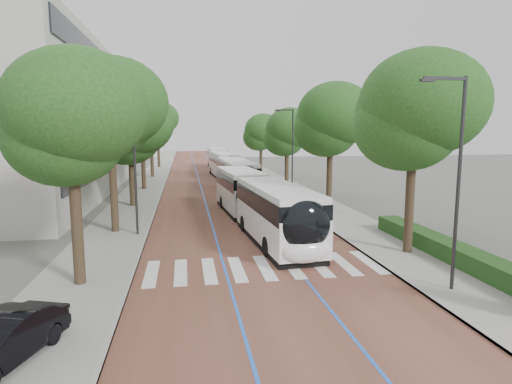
# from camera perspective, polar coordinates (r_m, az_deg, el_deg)

# --- Properties ---
(ground) EXTENTS (160.00, 160.00, 0.00)m
(ground) POSITION_cam_1_polar(r_m,az_deg,el_deg) (18.70, 1.11, -11.07)
(ground) COLOR #51544C
(ground) RESTS_ON ground
(road) EXTENTS (11.00, 140.00, 0.02)m
(road) POSITION_cam_1_polar(r_m,az_deg,el_deg) (57.77, -6.18, 2.09)
(road) COLOR brown
(road) RESTS_ON ground
(sidewalk_left) EXTENTS (4.00, 140.00, 0.12)m
(sidewalk_left) POSITION_cam_1_polar(r_m,az_deg,el_deg) (57.83, -13.63, 1.96)
(sidewalk_left) COLOR gray
(sidewalk_left) RESTS_ON ground
(sidewalk_right) EXTENTS (4.00, 140.00, 0.12)m
(sidewalk_right) POSITION_cam_1_polar(r_m,az_deg,el_deg) (58.66, 1.15, 2.28)
(sidewalk_right) COLOR gray
(sidewalk_right) RESTS_ON ground
(kerb_left) EXTENTS (0.20, 140.00, 0.14)m
(kerb_left) POSITION_cam_1_polar(r_m,az_deg,el_deg) (57.72, -11.75, 2.01)
(kerb_left) COLOR gray
(kerb_left) RESTS_ON ground
(kerb_right) EXTENTS (0.20, 140.00, 0.14)m
(kerb_right) POSITION_cam_1_polar(r_m,az_deg,el_deg) (58.35, -0.68, 2.25)
(kerb_right) COLOR gray
(kerb_right) RESTS_ON ground
(zebra_crossing) EXTENTS (10.55, 3.60, 0.01)m
(zebra_crossing) POSITION_cam_1_polar(r_m,az_deg,el_deg) (19.66, 1.15, -10.01)
(zebra_crossing) COLOR silver
(zebra_crossing) RESTS_ON ground
(lane_line_left) EXTENTS (0.12, 126.00, 0.01)m
(lane_line_left) POSITION_cam_1_polar(r_m,az_deg,el_deg) (57.70, -7.77, 2.07)
(lane_line_left) COLOR blue
(lane_line_left) RESTS_ON road
(lane_line_right) EXTENTS (0.12, 126.00, 0.01)m
(lane_line_right) POSITION_cam_1_polar(r_m,az_deg,el_deg) (57.88, -4.60, 2.14)
(lane_line_right) COLOR blue
(lane_line_right) RESTS_ON road
(office_building) EXTENTS (18.11, 40.00, 14.00)m
(office_building) POSITION_cam_1_polar(r_m,az_deg,el_deg) (48.16, -29.47, 8.19)
(office_building) COLOR #99968E
(office_building) RESTS_ON ground
(hedge) EXTENTS (1.20, 14.00, 0.80)m
(hedge) POSITION_cam_1_polar(r_m,az_deg,el_deg) (22.04, 25.29, -7.46)
(hedge) COLOR #183A14
(hedge) RESTS_ON sidewalk_right
(streetlight_near) EXTENTS (1.82, 0.20, 8.00)m
(streetlight_near) POSITION_cam_1_polar(r_m,az_deg,el_deg) (17.47, 25.03, 2.98)
(streetlight_near) COLOR #28292B
(streetlight_near) RESTS_ON sidewalk_right
(streetlight_far) EXTENTS (1.82, 0.20, 8.00)m
(streetlight_far) POSITION_cam_1_polar(r_m,az_deg,el_deg) (40.59, 4.65, 6.32)
(streetlight_far) COLOR #28292B
(streetlight_far) RESTS_ON sidewalk_right
(lamp_post_left) EXTENTS (0.14, 0.14, 8.00)m
(lamp_post_left) POSITION_cam_1_polar(r_m,az_deg,el_deg) (25.59, -15.85, 3.32)
(lamp_post_left) COLOR #28292B
(lamp_post_left) RESTS_ON sidewalk_left
(trees_left) EXTENTS (6.43, 60.83, 10.21)m
(trees_left) POSITION_cam_1_polar(r_m,az_deg,el_deg) (43.99, -15.18, 8.71)
(trees_left) COLOR black
(trees_left) RESTS_ON ground
(trees_right) EXTENTS (6.03, 47.74, 9.43)m
(trees_right) POSITION_cam_1_polar(r_m,az_deg,el_deg) (38.85, 6.99, 8.38)
(trees_right) COLOR black
(trees_right) RESTS_ON ground
(lead_bus) EXTENTS (3.92, 18.53, 3.20)m
(lead_bus) POSITION_cam_1_polar(r_m,az_deg,el_deg) (27.02, 0.41, -1.45)
(lead_bus) COLOR black
(lead_bus) RESTS_ON ground
(bus_queued_0) EXTENTS (3.02, 12.49, 3.20)m
(bus_queued_0) POSITION_cam_1_polar(r_m,az_deg,el_deg) (42.31, -2.56, 2.08)
(bus_queued_0) COLOR white
(bus_queued_0) RESTS_ON ground
(bus_queued_1) EXTENTS (3.23, 12.52, 3.20)m
(bus_queued_1) POSITION_cam_1_polar(r_m,az_deg,el_deg) (55.89, -4.28, 3.57)
(bus_queued_1) COLOR white
(bus_queued_1) RESTS_ON ground
(bus_queued_2) EXTENTS (2.62, 12.42, 3.20)m
(bus_queued_2) POSITION_cam_1_polar(r_m,az_deg,el_deg) (69.36, -5.13, 4.48)
(bus_queued_2) COLOR white
(bus_queued_2) RESTS_ON ground
(parked_car) EXTENTS (2.61, 4.20, 1.31)m
(parked_car) POSITION_cam_1_polar(r_m,az_deg,el_deg) (13.47, -30.80, -16.69)
(parked_car) COLOR black
(parked_car) RESTS_ON sidewalk_left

